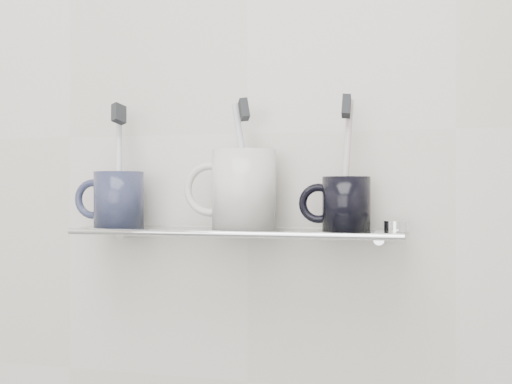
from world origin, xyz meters
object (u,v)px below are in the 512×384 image
(shelf_glass, at_px, (237,232))
(mug_right, at_px, (346,204))
(mug_left, at_px, (119,199))
(mug_center, at_px, (244,189))

(shelf_glass, bearing_deg, mug_right, 1.73)
(mug_left, xyz_separation_m, mug_right, (0.36, 0.00, -0.00))
(shelf_glass, xyz_separation_m, mug_right, (0.17, 0.00, 0.04))
(mug_center, bearing_deg, mug_left, 170.13)
(mug_right, bearing_deg, shelf_glass, 175.53)
(mug_left, relative_size, mug_center, 0.74)
(shelf_glass, relative_size, mug_center, 4.17)
(mug_left, xyz_separation_m, mug_center, (0.21, 0.00, 0.02))
(mug_left, bearing_deg, mug_right, 3.21)
(shelf_glass, xyz_separation_m, mug_left, (-0.20, 0.00, 0.05))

